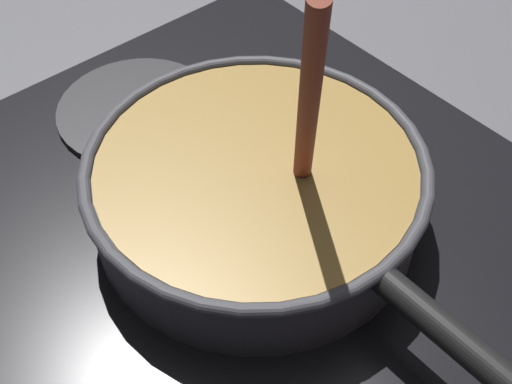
# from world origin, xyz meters

# --- Properties ---
(ground) EXTENTS (2.40, 1.60, 0.04)m
(ground) POSITION_xyz_m (0.00, 0.00, -0.02)
(ground) COLOR #4C4C51
(hob_plate) EXTENTS (0.56, 0.48, 0.01)m
(hob_plate) POSITION_xyz_m (0.02, 0.18, 0.01)
(hob_plate) COLOR black
(hob_plate) RESTS_ON ground
(burner_ring) EXTENTS (0.20, 0.20, 0.01)m
(burner_ring) POSITION_xyz_m (0.02, 0.18, 0.02)
(burner_ring) COLOR #592D0C
(burner_ring) RESTS_ON hob_plate
(spare_burner) EXTENTS (0.16, 0.16, 0.01)m
(spare_burner) POSITION_xyz_m (-0.15, 0.18, 0.01)
(spare_burner) COLOR #262628
(spare_burner) RESTS_ON hob_plate
(cooking_pan) EXTENTS (0.45, 0.28, 0.26)m
(cooking_pan) POSITION_xyz_m (0.03, 0.18, 0.05)
(cooking_pan) COLOR #38383D
(cooking_pan) RESTS_ON hob_plate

